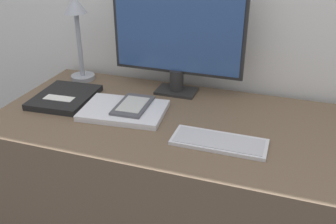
{
  "coord_description": "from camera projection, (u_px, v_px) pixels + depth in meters",
  "views": [
    {
      "loc": [
        0.36,
        -0.97,
        1.38
      ],
      "look_at": [
        -0.01,
        0.12,
        0.79
      ],
      "focal_mm": 40.0,
      "sensor_mm": 36.0,
      "label": 1
    }
  ],
  "objects": [
    {
      "name": "monitor",
      "position": [
        177.0,
        33.0,
        1.48
      ],
      "size": [
        0.54,
        0.11,
        0.47
      ],
      "color": "#262626",
      "rests_on": "desk"
    },
    {
      "name": "desk",
      "position": [
        175.0,
        197.0,
        1.54
      ],
      "size": [
        1.35,
        0.65,
        0.73
      ],
      "color": "brown",
      "rests_on": "ground_plane"
    },
    {
      "name": "notebook",
      "position": [
        65.0,
        97.0,
        1.52
      ],
      "size": [
        0.23,
        0.28,
        0.03
      ],
      "color": "black",
      "rests_on": "desk"
    },
    {
      "name": "desk_lamp",
      "position": [
        77.0,
        27.0,
        1.62
      ],
      "size": [
        0.11,
        0.11,
        0.37
      ],
      "color": "#999EA8",
      "rests_on": "desk"
    },
    {
      "name": "keyboard",
      "position": [
        219.0,
        142.0,
        1.22
      ],
      "size": [
        0.31,
        0.12,
        0.01
      ],
      "color": "silver",
      "rests_on": "desk"
    },
    {
      "name": "ereader",
      "position": [
        133.0,
        105.0,
        1.42
      ],
      "size": [
        0.12,
        0.19,
        0.01
      ],
      "color": "#4C4C51",
      "rests_on": "laptop"
    },
    {
      "name": "laptop",
      "position": [
        124.0,
        110.0,
        1.41
      ],
      "size": [
        0.33,
        0.25,
        0.02
      ],
      "color": "silver",
      "rests_on": "desk"
    }
  ]
}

